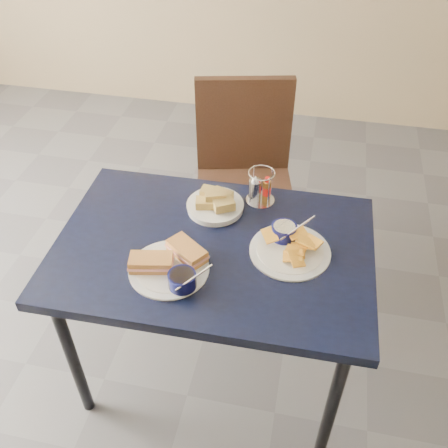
% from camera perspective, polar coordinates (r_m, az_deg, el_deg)
% --- Properties ---
extents(ground, '(6.00, 6.00, 0.00)m').
position_cam_1_polar(ground, '(2.25, -4.24, -18.97)').
color(ground, '#4D4C51').
rests_on(ground, ground).
extents(dining_table, '(1.11, 0.75, 0.75)m').
position_cam_1_polar(dining_table, '(1.78, -1.21, -4.18)').
color(dining_table, black).
rests_on(dining_table, ground).
extents(chair_far, '(0.54, 0.53, 0.97)m').
position_cam_1_polar(chair_far, '(2.43, 2.79, 6.40)').
color(chair_far, black).
rests_on(chair_far, ground).
extents(sandwich_plate, '(0.30, 0.27, 0.12)m').
position_cam_1_polar(sandwich_plate, '(1.64, -6.00, -4.68)').
color(sandwich_plate, white).
rests_on(sandwich_plate, dining_table).
extents(plantain_plate, '(0.28, 0.28, 0.12)m').
position_cam_1_polar(plantain_plate, '(1.72, 7.42, -2.29)').
color(plantain_plate, white).
rests_on(plantain_plate, dining_table).
extents(bread_basket, '(0.21, 0.21, 0.08)m').
position_cam_1_polar(bread_basket, '(1.86, -0.99, 2.39)').
color(bread_basket, white).
rests_on(bread_basket, dining_table).
extents(condiment_caddy, '(0.11, 0.11, 0.14)m').
position_cam_1_polar(condiment_caddy, '(1.89, 4.09, 4.05)').
color(condiment_caddy, silver).
rests_on(condiment_caddy, dining_table).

